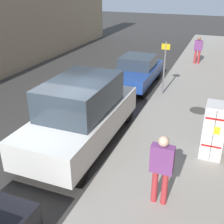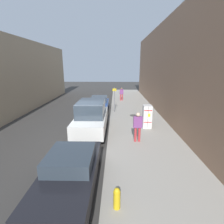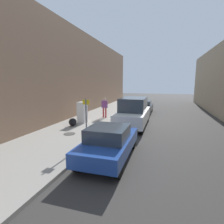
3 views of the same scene
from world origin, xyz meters
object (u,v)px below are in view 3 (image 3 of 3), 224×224
Objects in this scene: parked_van_white at (133,112)px; parked_sedan_dark at (143,107)px; parked_hatchback_blue at (109,142)px; fire_hydrant at (129,107)px; street_sign_post at (86,118)px; pedestrian_walking_far at (105,106)px; discarded_refrigerator at (82,112)px; trash_bag at (73,122)px.

parked_sedan_dark is (0.00, 5.86, -0.35)m from parked_van_white.
parked_hatchback_blue is 0.80× the size of parked_van_white.
parked_van_white reaches higher than parked_sedan_dark.
parked_hatchback_blue is 0.88× the size of parked_sedan_dark.
fire_hydrant is 0.18× the size of parked_hatchback_blue.
parked_van_white is at bearing -76.18° from fire_hydrant.
parked_van_white is (1.55, 4.86, -0.40)m from street_sign_post.
pedestrian_walking_far is at bearing 110.49° from parked_hatchback_blue.
street_sign_post reaches higher than parked_hatchback_blue.
discarded_refrigerator is 6.65m from parked_hatchback_blue.
parked_van_white is at bearing 72.35° from street_sign_post.
pedestrian_walking_far is at bearing 72.85° from trash_bag.
parked_hatchback_blue is at bearing -90.00° from parked_sedan_dark.
parked_van_white is at bearing 23.51° from trash_bag.
fire_hydrant is 5.20m from pedestrian_walking_far.
pedestrian_walking_far is at bearing 101.56° from street_sign_post.
trash_bag is 0.11× the size of parked_van_white.
parked_sedan_dark is (2.93, 3.93, -0.45)m from pedestrian_walking_far.
parked_sedan_dark reaches higher than fire_hydrant.
parked_sedan_dark is (1.55, 10.72, -0.74)m from street_sign_post.
discarded_refrigerator is 0.40× the size of parked_hatchback_blue.
parked_van_white is (2.93, -1.93, -0.11)m from pedestrian_walking_far.
discarded_refrigerator is 0.35× the size of parked_sedan_dark.
fire_hydrant is 12.97m from parked_hatchback_blue.
fire_hydrant is at bearing 33.99° from pedestrian_walking_far.
street_sign_post is at bearing -61.30° from discarded_refrigerator.
fire_hydrant is at bearing 73.62° from discarded_refrigerator.
discarded_refrigerator is 2.67m from pedestrian_walking_far.
trash_bag is at bearing -105.23° from fire_hydrant.
trash_bag is at bearing -149.36° from pedestrian_walking_far.
parked_sedan_dark is at bearing -32.18° from fire_hydrant.
street_sign_post reaches higher than pedestrian_walking_far.
pedestrian_walking_far is at bearing 68.60° from discarded_refrigerator.
parked_sedan_dark is at bearing 58.65° from discarded_refrigerator.
parked_hatchback_blue is 5.93m from parked_van_white.
parked_hatchback_blue is at bearing -34.53° from street_sign_post.
parked_van_white is (0.00, 5.93, 0.32)m from parked_hatchback_blue.
discarded_refrigerator is 2.28× the size of fire_hydrant.
parked_hatchback_blue is (4.08, -4.15, 0.32)m from trash_bag.
trash_bag is 8.66m from parked_sedan_dark.
trash_bag is 3.94m from pedestrian_walking_far.
parked_sedan_dark reaches higher than trash_bag.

